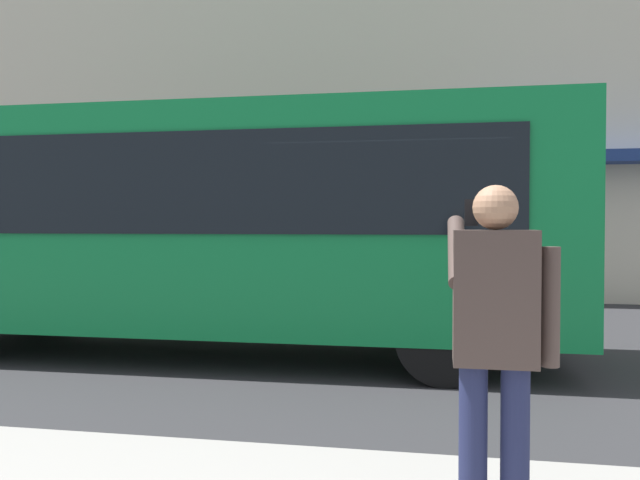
% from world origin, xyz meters
% --- Properties ---
extents(ground_plane, '(60.00, 60.00, 0.00)m').
position_xyz_m(ground_plane, '(0.00, 0.00, 0.00)').
color(ground_plane, '#2B2B2D').
extents(building_facade_far, '(28.00, 1.55, 12.00)m').
position_xyz_m(building_facade_far, '(-0.02, -6.80, 5.99)').
color(building_facade_far, beige).
rests_on(building_facade_far, ground_plane).
extents(red_bus, '(9.05, 2.54, 3.08)m').
position_xyz_m(red_bus, '(2.41, -0.03, 1.68)').
color(red_bus, '#0F7238').
rests_on(red_bus, ground_plane).
extents(pedestrian_photographer, '(0.53, 0.52, 1.70)m').
position_xyz_m(pedestrian_photographer, '(-0.82, 4.50, 1.14)').
color(pedestrian_photographer, '#1E2347').
rests_on(pedestrian_photographer, sidewalk_curb).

